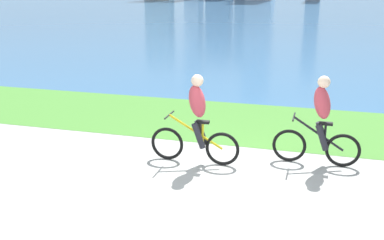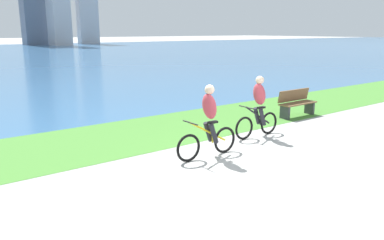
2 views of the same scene
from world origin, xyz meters
name	(u,v)px [view 2 (image 2 of 2)]	position (x,y,z in m)	size (l,w,h in m)	color
ground_plane	(270,161)	(0.00, 0.00, 0.00)	(300.00, 300.00, 0.00)	#9E9E99
grass_strip_bayside	(174,127)	(0.00, 3.84, 0.00)	(120.00, 3.42, 0.01)	#478433
cyclist_lead	(209,122)	(-0.90, 1.08, 0.83)	(1.70, 0.52, 1.67)	black
cyclist_trailing	(258,107)	(1.27, 1.61, 0.83)	(1.59, 0.52, 1.67)	black
bench_near_path	(296,103)	(4.18, 2.61, 0.45)	(1.50, 0.47, 0.90)	brown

